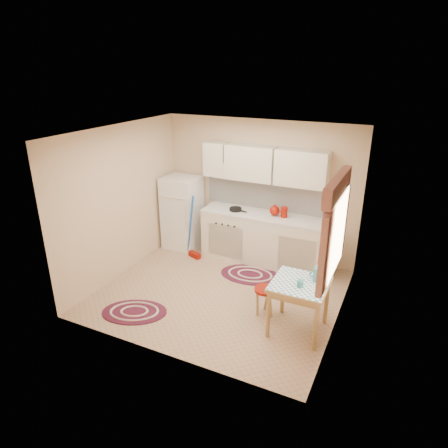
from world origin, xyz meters
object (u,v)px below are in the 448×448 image
(fridge, at_px, (182,213))
(stool, at_px, (265,301))
(base_cabinets, at_px, (264,239))
(table, at_px, (298,307))

(fridge, relative_size, stool, 3.33)
(base_cabinets, relative_size, table, 3.12)
(table, relative_size, stool, 1.71)
(base_cabinets, height_order, stool, base_cabinets)
(table, bearing_deg, base_cabinets, 123.16)
(stool, bearing_deg, base_cabinets, 110.89)
(stool, bearing_deg, table, -16.22)
(base_cabinets, bearing_deg, stool, -69.11)
(base_cabinets, relative_size, stool, 5.36)
(fridge, bearing_deg, table, -30.78)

